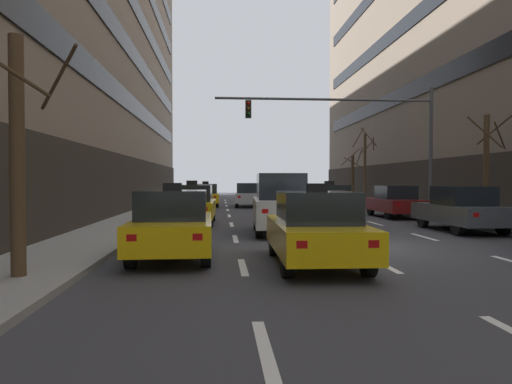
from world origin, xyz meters
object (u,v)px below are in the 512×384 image
object	(u,v)px
taxi_driving_3	(329,202)
street_tree_1	(487,165)
car_parked_3	(395,202)
street_tree_2	(353,176)
taxi_driving_6	(316,229)
street_tree_0	(365,165)
taxi_driving_4	(173,225)
street_tree_3	(17,151)
taxi_driving_1	(206,195)
car_parked_2	(461,209)
car_driving_2	(280,204)
taxi_driving_5	(192,205)
traffic_signal_0	(364,126)
car_driving_0	(248,195)

from	to	relation	value
taxi_driving_3	street_tree_1	distance (m)	7.12
car_parked_3	street_tree_1	size ratio (longest dim) A/B	0.93
car_parked_3	street_tree_2	xyz separation A→B (m)	(2.11, 14.87, 1.46)
taxi_driving_6	street_tree_0	bearing A→B (deg)	69.98
taxi_driving_3	taxi_driving_4	xyz separation A→B (m)	(-6.46, -10.77, -0.02)
taxi_driving_3	car_parked_3	distance (m)	3.91
taxi_driving_6	street_tree_3	bearing A→B (deg)	-166.63
taxi_driving_1	car_parked_2	world-z (taller)	taxi_driving_1
car_driving_2	taxi_driving_3	world-z (taller)	car_driving_2
taxi_driving_1	car_parked_2	size ratio (longest dim) A/B	0.99
car_parked_2	street_tree_2	distance (m)	21.68
taxi_driving_3	car_parked_3	size ratio (longest dim) A/B	1.04
taxi_driving_1	taxi_driving_6	distance (m)	24.00
taxi_driving_5	street_tree_1	xyz separation A→B (m)	(12.38, -1.84, 1.71)
taxi_driving_4	street_tree_3	size ratio (longest dim) A/B	1.01
street_tree_1	taxi_driving_5	bearing A→B (deg)	171.53
traffic_signal_0	street_tree_2	bearing A→B (deg)	75.61
street_tree_2	taxi_driving_1	bearing A→B (deg)	-160.90
taxi_driving_3	car_parked_3	xyz separation A→B (m)	(3.75, 1.13, -0.03)
taxi_driving_4	taxi_driving_5	world-z (taller)	taxi_driving_5
taxi_driving_5	street_tree_2	world-z (taller)	street_tree_2
car_parked_2	taxi_driving_5	bearing A→B (deg)	160.09
car_driving_2	street_tree_1	distance (m)	9.34
taxi_driving_3	street_tree_3	distance (m)	16.26
taxi_driving_5	street_tree_2	bearing A→B (deg)	55.20
taxi_driving_3	taxi_driving_5	world-z (taller)	taxi_driving_5
car_parked_2	street_tree_3	distance (m)	15.12
taxi_driving_6	car_parked_2	bearing A→B (deg)	43.28
taxi_driving_3	taxi_driving_5	distance (m)	6.76
taxi_driving_5	street_tree_1	world-z (taller)	street_tree_1
taxi_driving_3	taxi_driving_6	bearing A→B (deg)	-104.69
taxi_driving_4	street_tree_2	distance (m)	29.50
car_driving_2	taxi_driving_5	world-z (taller)	car_driving_2
car_driving_0	taxi_driving_3	world-z (taller)	taxi_driving_3
taxi_driving_5	taxi_driving_6	world-z (taller)	taxi_driving_5
street_tree_0	car_driving_2	bearing A→B (deg)	-116.09
car_driving_0	taxi_driving_4	size ratio (longest dim) A/B	1.04
car_driving_0	car_parked_2	xyz separation A→B (m)	(6.97, -17.10, -0.02)
taxi_driving_1	street_tree_3	distance (m)	25.39
car_driving_0	taxi_driving_1	world-z (taller)	taxi_driving_1
car_parked_3	car_driving_0	bearing A→B (deg)	123.74
taxi_driving_5	street_tree_2	xyz separation A→B (m)	(12.38, 17.81, 1.42)
taxi_driving_4	car_parked_2	world-z (taller)	taxi_driving_4
taxi_driving_1	street_tree_0	world-z (taller)	street_tree_0
taxi_driving_5	street_tree_0	world-z (taller)	street_tree_0
car_parked_2	street_tree_2	xyz separation A→B (m)	(2.11, 21.52, 1.44)
car_driving_0	taxi_driving_1	size ratio (longest dim) A/B	1.04
taxi_driving_1	taxi_driving_3	xyz separation A→B (m)	(6.35, -11.77, 0.02)
street_tree_0	street_tree_2	bearing A→B (deg)	89.92
street_tree_1	street_tree_3	size ratio (longest dim) A/B	1.06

